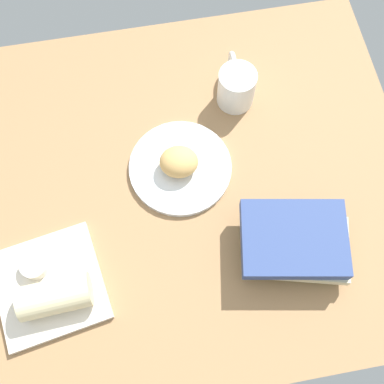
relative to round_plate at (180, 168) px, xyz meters
The scene contains 8 objects.
dining_table 5.47cm from the round_plate, 50.73° to the left, with size 110.00×90.00×4.00cm, color #9E754C.
round_plate is the anchor object (origin of this frame).
scone_pastry 3.52cm from the round_plate, 30.51° to the left, with size 8.56×7.51×5.62cm, color #DFAC62.
square_plate 37.75cm from the round_plate, 34.92° to the left, with size 21.24×21.24×1.60cm, color silver.
sauce_cup 37.64cm from the round_plate, 27.65° to the left, with size 5.67×5.67×2.61cm.
breakfast_wrap 38.58cm from the round_plate, 40.61° to the left, with size 6.85×6.85×14.12cm, color beige.
book_stack 30.58cm from the round_plate, 132.14° to the left, with size 24.65×20.18×8.30cm.
coffee_mug 23.21cm from the round_plate, 134.63° to the right, with size 8.74×13.94×9.85cm.
Camera 1 is at (2.53, 42.18, 106.59)cm, focal length 46.25 mm.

